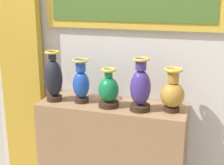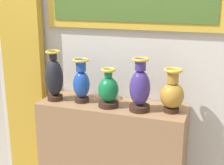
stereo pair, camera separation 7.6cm
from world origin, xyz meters
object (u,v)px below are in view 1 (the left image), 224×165
vase_emerald (109,90)px  vase_indigo (140,88)px  vase_onyx (53,78)px  vase_sapphire (81,83)px  vase_ochre (172,93)px

vase_emerald → vase_indigo: bearing=-2.0°
vase_onyx → vase_sapphire: (0.23, 0.03, -0.02)m
vase_sapphire → vase_emerald: (0.24, -0.03, -0.03)m
vase_onyx → vase_emerald: size_ratio=1.35×
vase_sapphire → vase_ochre: size_ratio=1.07×
vase_onyx → vase_emerald: bearing=-0.7°
vase_onyx → vase_sapphire: vase_onyx is taller
vase_onyx → vase_emerald: (0.46, -0.01, -0.06)m
vase_ochre → vase_onyx: bearing=-177.8°
vase_indigo → vase_ochre: 0.24m
vase_ochre → vase_indigo: bearing=-167.6°
vase_sapphire → vase_indigo: (0.48, -0.04, 0.01)m
vase_onyx → vase_sapphire: 0.23m
vase_emerald → vase_ochre: bearing=5.0°
vase_sapphire → vase_emerald: size_ratio=1.16×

